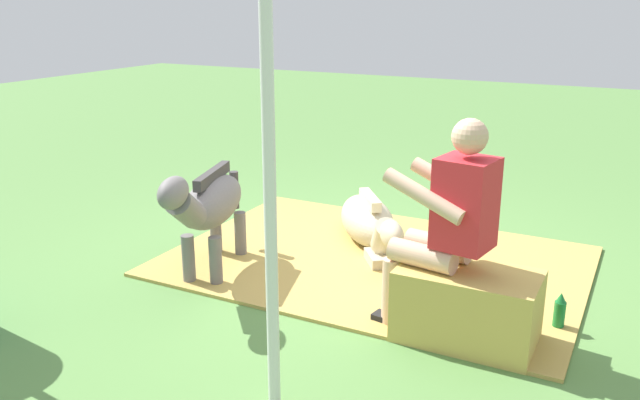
% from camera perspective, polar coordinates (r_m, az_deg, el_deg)
% --- Properties ---
extents(ground_plane, '(24.00, 24.00, 0.00)m').
position_cam_1_polar(ground_plane, '(4.96, 2.60, -5.89)').
color(ground_plane, '#568442').
extents(hay_patch, '(3.04, 2.17, 0.02)m').
position_cam_1_polar(hay_patch, '(5.07, 4.80, -5.28)').
color(hay_patch, tan).
rests_on(hay_patch, ground).
extents(hay_bale, '(0.80, 0.46, 0.44)m').
position_cam_1_polar(hay_bale, '(3.97, 12.60, -8.95)').
color(hay_bale, tan).
rests_on(hay_bale, ground).
extents(person_seated, '(0.70, 0.49, 1.32)m').
position_cam_1_polar(person_seated, '(3.84, 10.85, -1.67)').
color(person_seated, '#D8AD8C').
rests_on(person_seated, ground).
extents(pony_standing, '(0.58, 1.32, 0.89)m').
position_cam_1_polar(pony_standing, '(4.73, -9.58, -0.40)').
color(pony_standing, slate).
rests_on(pony_standing, ground).
extents(pony_lying, '(1.02, 1.23, 0.42)m').
position_cam_1_polar(pony_lying, '(5.35, 4.36, -1.99)').
color(pony_lying, beige).
rests_on(pony_lying, ground).
extents(soda_bottle, '(0.07, 0.07, 0.24)m').
position_cam_1_polar(soda_bottle, '(4.29, 20.03, -9.10)').
color(soda_bottle, '#197233').
rests_on(soda_bottle, ground).
extents(tent_pole_left, '(0.06, 0.06, 2.28)m').
position_cam_1_polar(tent_pole_left, '(2.95, -4.38, 1.40)').
color(tent_pole_left, silver).
rests_on(tent_pole_left, ground).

